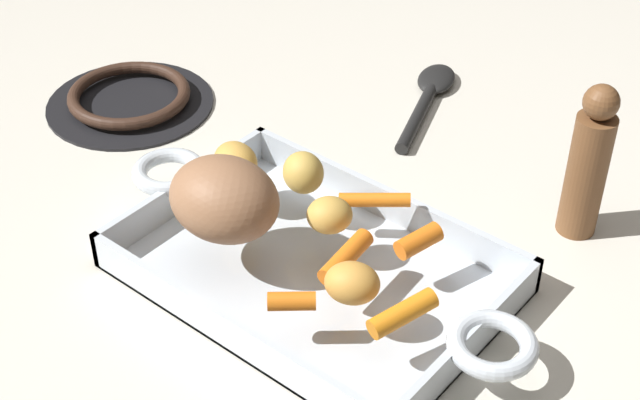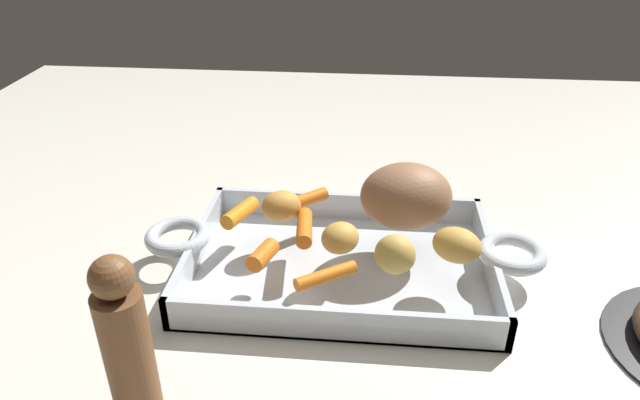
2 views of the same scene
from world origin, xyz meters
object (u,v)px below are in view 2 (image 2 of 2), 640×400
at_px(baby_carrot_long, 326,276).
at_px(potato_corner, 457,245).
at_px(potato_golden_large, 337,238).
at_px(roasting_dish, 341,261).
at_px(potato_near_roast, 281,206).
at_px(baby_carrot_short, 304,228).
at_px(baby_carrot_southwest, 263,255).
at_px(baby_carrot_center_left, 312,198).
at_px(potato_halved, 395,254).
at_px(pork_roast, 406,196).
at_px(baby_carrot_northeast, 240,213).
at_px(pepper_mill, 127,348).

relative_size(baby_carrot_long, potato_corner, 1.31).
height_order(baby_carrot_long, potato_golden_large, potato_golden_large).
relative_size(roasting_dish, potato_corner, 8.80).
bearing_deg(potato_near_roast, baby_carrot_short, -45.18).
height_order(baby_carrot_long, potato_near_roast, potato_near_roast).
distance_m(baby_carrot_southwest, potato_corner, 0.21).
height_order(baby_carrot_center_left, potato_corner, potato_corner).
bearing_deg(potato_near_roast, potato_halved, -35.03).
distance_m(pork_roast, potato_halved, 0.10).
bearing_deg(baby_carrot_northeast, baby_carrot_southwest, -63.25).
height_order(baby_carrot_southwest, potato_near_roast, potato_near_roast).
distance_m(roasting_dish, baby_carrot_southwest, 0.11).
distance_m(baby_carrot_long, baby_carrot_center_left, 0.17).
relative_size(baby_carrot_short, pepper_mill, 0.39).
bearing_deg(potato_corner, baby_carrot_short, 168.16).
distance_m(baby_carrot_short, potato_corner, 0.18).
xyz_separation_m(pork_roast, potato_halved, (-0.01, -0.10, -0.02)).
relative_size(pork_roast, pepper_mill, 0.64).
bearing_deg(potato_corner, pork_roast, 127.29).
bearing_deg(roasting_dish, baby_carrot_southwest, -146.45).
xyz_separation_m(pork_roast, baby_carrot_short, (-0.12, -0.03, -0.03)).
xyz_separation_m(baby_carrot_short, baby_carrot_southwest, (-0.04, -0.06, 0.00)).
xyz_separation_m(baby_carrot_short, pepper_mill, (-0.12, -0.24, 0.03)).
xyz_separation_m(pork_roast, baby_carrot_northeast, (-0.20, -0.01, -0.03)).
relative_size(pork_roast, baby_carrot_northeast, 1.72).
bearing_deg(potato_corner, baby_carrot_long, -159.56).
bearing_deg(pepper_mill, potato_near_roast, 72.44).
bearing_deg(pepper_mill, baby_carrot_southwest, 65.97).
bearing_deg(baby_carrot_center_left, pepper_mill, -110.77).
distance_m(baby_carrot_long, pepper_mill, 0.22).
height_order(baby_carrot_short, baby_carrot_southwest, baby_carrot_southwest).
bearing_deg(pepper_mill, baby_carrot_long, 44.86).
bearing_deg(baby_carrot_long, baby_carrot_northeast, 135.15).
bearing_deg(baby_carrot_long, potato_halved, 19.06).
height_order(baby_carrot_northeast, pepper_mill, pepper_mill).
bearing_deg(baby_carrot_center_left, potato_halved, -53.20).
height_order(roasting_dish, baby_carrot_northeast, baby_carrot_northeast).
bearing_deg(potato_corner, baby_carrot_southwest, -173.36).
xyz_separation_m(baby_carrot_long, potato_near_roast, (-0.07, 0.12, 0.01)).
height_order(baby_carrot_center_left, pepper_mill, pepper_mill).
xyz_separation_m(potato_corner, pepper_mill, (-0.29, -0.20, 0.02)).
relative_size(baby_carrot_long, potato_golden_large, 1.60).
height_order(pork_roast, potato_golden_large, pork_roast).
bearing_deg(roasting_dish, baby_carrot_center_left, 118.12).
height_order(roasting_dish, potato_halved, potato_halved).
relative_size(baby_carrot_center_left, pepper_mill, 0.25).
distance_m(potato_halved, potato_corner, 0.07).
distance_m(baby_carrot_northeast, potato_golden_large, 0.14).
relative_size(baby_carrot_long, pepper_mill, 0.41).
height_order(baby_carrot_long, baby_carrot_center_left, baby_carrot_center_left).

